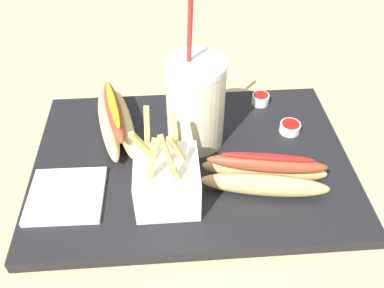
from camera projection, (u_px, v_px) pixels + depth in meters
ground_plane at (192, 171)px, 0.66m from camera, size 2.40×2.40×0.02m
food_tray at (192, 162)px, 0.65m from camera, size 0.50×0.34×0.02m
soda_cup at (196, 104)px, 0.62m from camera, size 0.09×0.09×0.24m
fries_basket at (167, 181)px, 0.56m from camera, size 0.09×0.09×0.15m
hot_dog_1 at (116, 120)px, 0.67m from camera, size 0.09×0.18×0.06m
hot_dog_2 at (265, 174)px, 0.58m from camera, size 0.19×0.09×0.06m
ketchup_cup_1 at (290, 127)px, 0.68m from camera, size 0.03×0.03×0.02m
ketchup_cup_2 at (260, 99)px, 0.74m from camera, size 0.03×0.03×0.02m
napkin_stack at (66, 195)px, 0.58m from camera, size 0.11×0.10×0.01m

